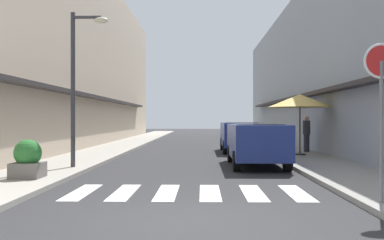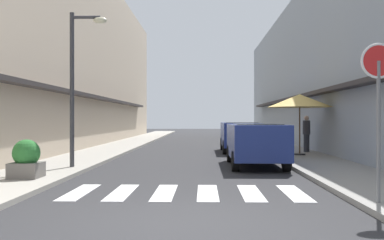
{
  "view_description": "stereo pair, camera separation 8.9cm",
  "coord_description": "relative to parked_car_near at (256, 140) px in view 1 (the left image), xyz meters",
  "views": [
    {
      "loc": [
        0.3,
        -6.88,
        1.63
      ],
      "look_at": [
        -0.21,
        15.22,
        1.58
      ],
      "focal_mm": 40.86,
      "sensor_mm": 36.0,
      "label": 1
    },
    {
      "loc": [
        0.39,
        -6.88,
        1.63
      ],
      "look_at": [
        -0.21,
        15.22,
        1.58
      ],
      "focal_mm": 40.86,
      "sensor_mm": 36.0,
      "label": 2
    }
  ],
  "objects": [
    {
      "name": "parked_car_mid",
      "position": [
        0.0,
        6.55,
        -0.0
      ],
      "size": [
        1.81,
        4.24,
        1.47
      ],
      "color": "navy",
      "rests_on": "ground_plane"
    },
    {
      "name": "round_street_sign",
      "position": [
        1.38,
        -7.06,
        1.41
      ],
      "size": [
        0.65,
        0.07,
        2.89
      ],
      "color": "slate",
      "rests_on": "sidewalk_right"
    },
    {
      "name": "sidewalk_right",
      "position": [
        2.28,
        9.29,
        -0.86
      ],
      "size": [
        2.46,
        61.13,
        0.12
      ],
      "primitive_type": "cube",
      "color": "gray",
      "rests_on": "ground_plane"
    },
    {
      "name": "building_row_right",
      "position": [
        6.0,
        10.48,
        3.49
      ],
      "size": [
        5.5,
        41.3,
        8.84
      ],
      "color": "#939EA8",
      "rests_on": "ground_plane"
    },
    {
      "name": "building_row_left",
      "position": [
        -10.35,
        10.48,
        4.43
      ],
      "size": [
        5.5,
        41.3,
        10.71
      ],
      "color": "#C6B299",
      "rests_on": "ground_plane"
    },
    {
      "name": "street_lamp",
      "position": [
        -5.76,
        -1.34,
        2.22
      ],
      "size": [
        1.19,
        0.28,
        4.88
      ],
      "color": "#38383D",
      "rests_on": "sidewalk_left"
    },
    {
      "name": "planter_corner",
      "position": [
        -6.36,
        -3.92,
        -0.34
      ],
      "size": [
        0.75,
        0.75,
        0.99
      ],
      "color": "slate",
      "rests_on": "sidewalk_left"
    },
    {
      "name": "cafe_umbrella",
      "position": [
        2.26,
        3.45,
        1.47
      ],
      "size": [
        2.71,
        2.71,
        2.56
      ],
      "color": "#262626",
      "rests_on": "sidewalk_right"
    },
    {
      "name": "sidewalk_left",
      "position": [
        -6.62,
        9.29,
        -0.86
      ],
      "size": [
        2.46,
        61.13,
        0.12
      ],
      "primitive_type": "cube",
      "color": "#9E998E",
      "rests_on": "ground_plane"
    },
    {
      "name": "parked_car_near",
      "position": [
        0.0,
        0.0,
        0.0
      ],
      "size": [
        1.82,
        4.41,
        1.47
      ],
      "color": "navy",
      "rests_on": "ground_plane"
    },
    {
      "name": "ground_plane",
      "position": [
        -2.17,
        9.29,
        -0.92
      ],
      "size": [
        96.06,
        96.06,
        0.0
      ],
      "primitive_type": "plane",
      "color": "#2B2B2D"
    },
    {
      "name": "pedestrian_walking_near",
      "position": [
        2.94,
        5.16,
        0.07
      ],
      "size": [
        0.34,
        0.34,
        1.67
      ],
      "rotation": [
        0.0,
        0.0,
        4.4
      ],
      "color": "#282B33",
      "rests_on": "sidewalk_right"
    },
    {
      "name": "crosswalk",
      "position": [
        -2.17,
        -5.42,
        -0.92
      ],
      "size": [
        5.2,
        2.2,
        0.01
      ],
      "color": "silver",
      "rests_on": "ground_plane"
    }
  ]
}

